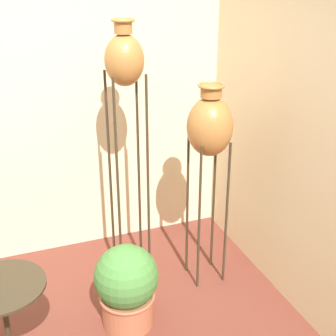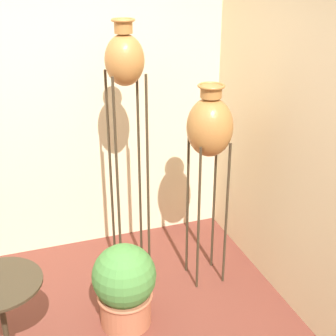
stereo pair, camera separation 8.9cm
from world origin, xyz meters
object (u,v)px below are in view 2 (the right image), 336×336
(vase_stand_tall, at_px, (125,69))
(potted_plant, at_px, (125,285))
(vase_stand_medium, at_px, (210,129))
(side_table, at_px, (1,306))

(vase_stand_tall, height_order, potted_plant, vase_stand_tall)
(vase_stand_medium, distance_m, potted_plant, 1.25)
(vase_stand_tall, xyz_separation_m, potted_plant, (-0.20, -0.57, -1.37))
(vase_stand_tall, bearing_deg, vase_stand_medium, -25.35)
(vase_stand_tall, height_order, vase_stand_medium, vase_stand_tall)
(vase_stand_medium, bearing_deg, side_table, -163.27)
(side_table, xyz_separation_m, potted_plant, (0.80, 0.15, -0.15))
(side_table, height_order, potted_plant, side_table)
(vase_stand_tall, distance_m, side_table, 1.74)
(side_table, distance_m, potted_plant, 0.83)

